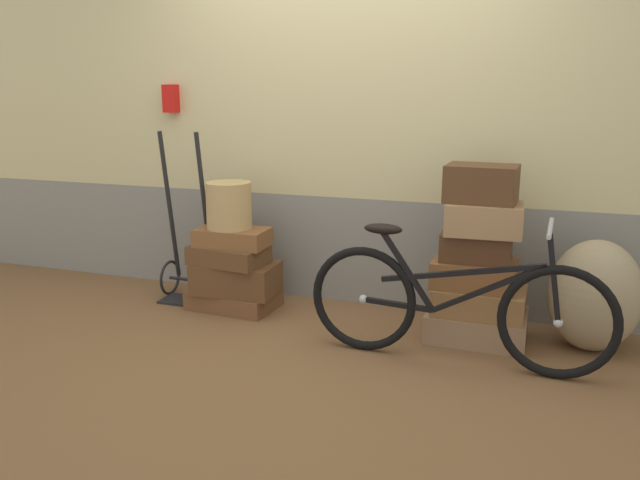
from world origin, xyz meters
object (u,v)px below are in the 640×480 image
(luggage_trolley, at_px, (188,258))
(bicycle, at_px, (454,306))
(suitcase_8, at_px, (484,218))
(suitcase_0, at_px, (234,299))
(suitcase_6, at_px, (474,273))
(suitcase_9, at_px, (482,184))
(suitcase_4, at_px, (476,325))
(burlap_sack, at_px, (595,296))
(wicker_basket, at_px, (229,205))
(suitcase_3, at_px, (233,237))
(suitcase_7, at_px, (477,246))
(suitcase_2, at_px, (229,255))
(suitcase_5, at_px, (479,300))
(suitcase_1, at_px, (236,278))

(luggage_trolley, height_order, bicycle, luggage_trolley)
(suitcase_8, height_order, bicycle, suitcase_8)
(luggage_trolley, bearing_deg, suitcase_8, -3.65)
(suitcase_0, height_order, suitcase_6, suitcase_6)
(suitcase_9, relative_size, bicycle, 0.24)
(suitcase_4, height_order, burlap_sack, burlap_sack)
(wicker_basket, relative_size, luggage_trolley, 0.26)
(suitcase_3, relative_size, suitcase_7, 1.18)
(suitcase_3, distance_m, luggage_trolley, 0.49)
(suitcase_9, bearing_deg, suitcase_4, -15.57)
(suitcase_2, relative_size, suitcase_7, 1.23)
(wicker_basket, bearing_deg, suitcase_7, 0.13)
(suitcase_4, distance_m, suitcase_9, 0.87)
(suitcase_0, height_order, suitcase_9, suitcase_9)
(suitcase_5, height_order, suitcase_6, suitcase_6)
(suitcase_2, relative_size, luggage_trolley, 0.41)
(suitcase_2, xyz_separation_m, suitcase_9, (1.65, 0.03, 0.56))
(suitcase_5, height_order, wicker_basket, wicker_basket)
(suitcase_5, height_order, bicycle, bicycle)
(suitcase_0, bearing_deg, suitcase_9, 3.69)
(suitcase_5, distance_m, suitcase_6, 0.17)
(suitcase_6, height_order, wicker_basket, wicker_basket)
(suitcase_3, distance_m, suitcase_4, 1.69)
(bicycle, bearing_deg, suitcase_5, 75.80)
(suitcase_5, distance_m, suitcase_9, 0.71)
(suitcase_4, bearing_deg, wicker_basket, -179.54)
(suitcase_7, relative_size, suitcase_9, 1.01)
(suitcase_4, xyz_separation_m, suitcase_5, (0.01, -0.02, 0.17))
(wicker_basket, bearing_deg, suitcase_9, 0.22)
(bicycle, bearing_deg, suitcase_9, 80.40)
(suitcase_5, relative_size, luggage_trolley, 0.44)
(suitcase_3, distance_m, bicycle, 1.61)
(suitcase_7, relative_size, burlap_sack, 0.62)
(suitcase_7, bearing_deg, burlap_sack, 3.42)
(suitcase_3, xyz_separation_m, bicycle, (1.55, -0.39, -0.18))
(suitcase_0, relative_size, burlap_sack, 0.88)
(suitcase_3, xyz_separation_m, burlap_sack, (2.29, 0.07, -0.18))
(suitcase_3, xyz_separation_m, suitcase_8, (1.65, -0.01, 0.24))
(suitcase_9, xyz_separation_m, wicker_basket, (-1.64, -0.01, -0.23))
(suitcase_9, height_order, wicker_basket, suitcase_9)
(burlap_sack, bearing_deg, suitcase_1, -178.71)
(suitcase_8, distance_m, wicker_basket, 1.67)
(suitcase_9, distance_m, wicker_basket, 1.66)
(suitcase_6, relative_size, luggage_trolley, 0.40)
(suitcase_9, bearing_deg, bicycle, -96.71)
(wicker_basket, distance_m, bicycle, 1.67)
(suitcase_8, bearing_deg, suitcase_3, 176.18)
(suitcase_8, height_order, luggage_trolley, luggage_trolley)
(suitcase_5, bearing_deg, luggage_trolley, 177.26)
(suitcase_3, height_order, burlap_sack, burlap_sack)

